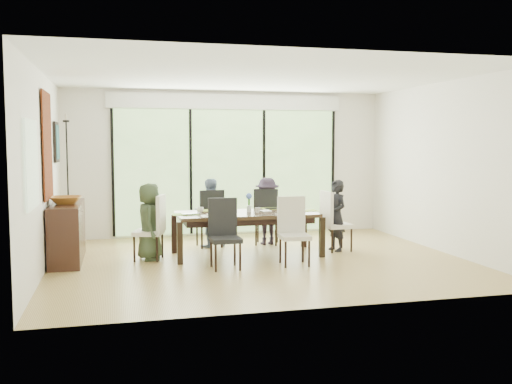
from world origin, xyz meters
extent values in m
cube|color=olive|center=(0.00, 0.00, -0.01)|extent=(6.00, 5.00, 0.01)
cube|color=white|center=(0.00, 0.00, 2.71)|extent=(6.00, 5.00, 0.01)
cube|color=silver|center=(0.00, 2.51, 1.35)|extent=(6.00, 0.02, 2.70)
cube|color=white|center=(0.00, -2.51, 1.35)|extent=(6.00, 0.02, 2.70)
cube|color=white|center=(-3.01, 0.00, 1.35)|extent=(0.02, 5.00, 2.70)
cube|color=silver|center=(3.01, 0.00, 1.35)|extent=(0.02, 5.00, 2.70)
cube|color=#598C3F|center=(0.00, 2.47, 1.20)|extent=(4.20, 0.02, 2.30)
cube|color=white|center=(0.00, 2.46, 2.50)|extent=(4.40, 0.06, 0.28)
cube|color=black|center=(-2.10, 2.46, 1.20)|extent=(0.05, 0.04, 2.30)
cube|color=black|center=(-0.70, 2.46, 1.20)|extent=(0.05, 0.04, 2.30)
cube|color=black|center=(0.70, 2.46, 1.20)|extent=(0.05, 0.04, 2.30)
cube|color=black|center=(2.10, 2.46, 1.20)|extent=(0.05, 0.04, 2.30)
cube|color=#8CAD7F|center=(-2.97, -1.20, 1.50)|extent=(0.02, 0.90, 1.00)
cube|color=brown|center=(0.00, 3.40, -0.05)|extent=(6.00, 1.80, 0.10)
cube|color=brown|center=(0.00, 4.20, 0.55)|extent=(6.00, 0.08, 0.06)
sphere|color=#14380F|center=(-1.80, 5.20, 1.44)|extent=(3.20, 3.20, 3.20)
sphere|color=#14380F|center=(0.40, 5.80, 1.80)|extent=(4.00, 4.00, 4.00)
sphere|color=#14380F|center=(2.20, 5.00, 1.26)|extent=(2.80, 2.80, 2.80)
sphere|color=#14380F|center=(-0.60, 6.50, 1.62)|extent=(3.60, 3.60, 3.60)
cube|color=black|center=(-0.10, 0.47, 0.64)|extent=(2.13, 0.98, 0.05)
cube|color=black|center=(-0.10, 0.47, 0.56)|extent=(1.95, 0.80, 0.09)
cube|color=black|center=(-1.18, 0.04, 0.31)|extent=(0.08, 0.08, 0.61)
cube|color=black|center=(0.98, 0.04, 0.31)|extent=(0.08, 0.08, 0.61)
cube|color=black|center=(-1.18, 0.90, 0.31)|extent=(0.08, 0.08, 0.61)
cube|color=black|center=(0.98, 0.90, 0.31)|extent=(0.08, 0.08, 0.61)
imported|color=#35442D|center=(-1.58, 0.47, 0.57)|extent=(0.39, 0.57, 1.15)
imported|color=black|center=(1.38, 0.47, 0.57)|extent=(0.45, 0.60, 1.15)
imported|color=#7588A9|center=(-0.55, 1.30, 0.57)|extent=(0.60, 0.45, 1.15)
imported|color=#281E2E|center=(0.45, 1.30, 0.57)|extent=(0.55, 0.36, 1.15)
cube|color=#80B641|center=(-1.05, 0.47, 0.67)|extent=(0.39, 0.28, 0.01)
cube|color=#82A23A|center=(0.85, 0.47, 0.67)|extent=(0.39, 0.28, 0.01)
cube|color=#98B741|center=(-0.55, 0.87, 0.67)|extent=(0.39, 0.28, 0.01)
cube|color=#92B23F|center=(0.45, 0.87, 0.67)|extent=(0.39, 0.28, 0.01)
cube|color=white|center=(-0.65, 0.17, 0.67)|extent=(0.39, 0.28, 0.01)
cube|color=black|center=(-0.45, 0.82, 0.68)|extent=(0.23, 0.16, 0.01)
cube|color=black|center=(0.40, 0.82, 0.68)|extent=(0.21, 0.15, 0.01)
cube|color=white|center=(0.60, 0.42, 0.67)|extent=(0.27, 0.20, 0.00)
cube|color=white|center=(-0.65, 0.17, 0.68)|extent=(0.23, 0.23, 0.02)
cube|color=orange|center=(-0.65, 0.17, 0.70)|extent=(0.18, 0.18, 0.01)
cylinder|color=silver|center=(-0.05, 0.52, 0.72)|extent=(0.07, 0.07, 0.11)
cylinder|color=#337226|center=(-0.05, 0.52, 0.83)|extent=(0.04, 0.04, 0.14)
sphere|color=#536FD1|center=(-0.05, 0.52, 0.91)|extent=(0.10, 0.10, 0.10)
imported|color=silver|center=(-0.95, 0.37, 0.68)|extent=(0.34, 0.27, 0.02)
imported|color=white|center=(-0.80, 0.62, 0.71)|extent=(0.13, 0.13, 0.09)
imported|color=white|center=(0.05, 0.37, 0.71)|extent=(0.13, 0.13, 0.08)
imported|color=white|center=(0.70, 0.57, 0.71)|extent=(0.16, 0.16, 0.09)
imported|color=white|center=(0.15, 0.52, 0.67)|extent=(0.17, 0.22, 0.02)
cube|color=black|center=(-2.76, 0.67, 0.43)|extent=(0.43, 1.52, 0.86)
imported|color=#965D20|center=(-2.76, 0.57, 0.91)|extent=(0.45, 0.45, 0.11)
cylinder|color=black|center=(-2.76, 1.02, 0.88)|extent=(0.10, 0.10, 0.04)
cylinder|color=black|center=(-2.76, 1.02, 1.47)|extent=(0.02, 0.02, 1.19)
cylinder|color=black|center=(-2.76, 1.02, 2.06)|extent=(0.10, 0.10, 0.03)
cylinder|color=silver|center=(-2.76, 1.02, 2.12)|extent=(0.03, 0.03, 0.10)
cube|color=maroon|center=(-2.97, 0.40, 1.70)|extent=(0.02, 1.00, 1.50)
cube|color=black|center=(-2.97, 1.70, 1.75)|extent=(0.03, 0.55, 0.65)
cube|color=#17454B|center=(-2.95, 1.70, 1.75)|extent=(0.01, 0.45, 0.55)
camera|label=1|loc=(-2.05, -8.05, 1.75)|focal=40.00mm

